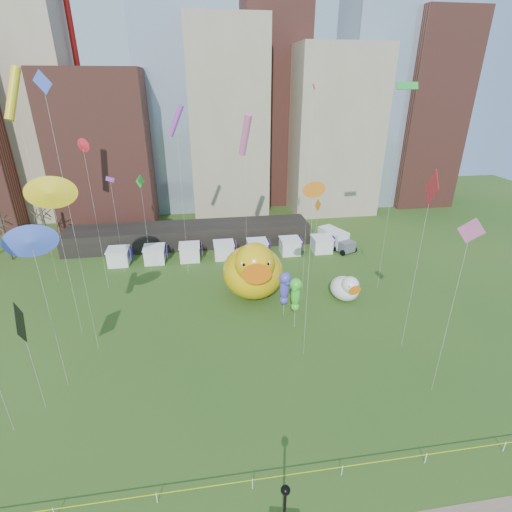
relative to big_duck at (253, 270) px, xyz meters
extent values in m
plane|color=#274D18|center=(-3.67, -24.26, -3.55)|extent=(160.00, 160.00, 0.00)
cube|color=gray|center=(-33.67, 37.74, 17.45)|extent=(14.00, 12.00, 42.00)
cube|color=brown|center=(-21.67, 31.74, 9.45)|extent=(16.00, 14.00, 26.00)
cube|color=#8C9EB2|center=(-9.67, 39.74, 23.95)|extent=(12.00, 12.00, 55.00)
cube|color=gray|center=(0.33, 35.74, 13.45)|extent=(14.00, 14.00, 34.00)
cube|color=brown|center=(10.33, 41.74, 30.45)|extent=(12.00, 12.00, 68.00)
cube|color=gray|center=(20.33, 33.74, 11.45)|extent=(16.00, 14.00, 30.00)
cube|color=#8C9EB2|center=(30.33, 37.74, 20.45)|extent=(14.00, 12.00, 48.00)
cube|color=brown|center=(40.33, 35.74, 14.45)|extent=(12.00, 12.00, 36.00)
cube|color=black|center=(-7.67, 17.74, -1.95)|extent=(38.00, 6.00, 3.20)
cube|color=white|center=(-17.67, 11.74, -2.45)|extent=(2.80, 2.80, 2.20)
cube|color=red|center=(-15.87, 11.74, -1.95)|extent=(0.08, 1.40, 1.60)
cube|color=white|center=(-12.67, 11.74, -2.45)|extent=(2.80, 2.80, 2.20)
cube|color=red|center=(-10.87, 11.74, -1.95)|extent=(0.08, 1.40, 1.60)
cube|color=white|center=(-7.67, 11.74, -2.45)|extent=(2.80, 2.80, 2.20)
cube|color=red|center=(-5.87, 11.74, -1.95)|extent=(0.08, 1.40, 1.60)
cube|color=white|center=(-2.67, 11.74, -2.45)|extent=(2.80, 2.80, 2.20)
cube|color=red|center=(-0.87, 11.74, -1.95)|extent=(0.08, 1.40, 1.60)
cube|color=white|center=(2.33, 11.74, -2.45)|extent=(2.80, 2.80, 2.20)
cube|color=red|center=(4.13, 11.74, -1.95)|extent=(0.08, 1.40, 1.60)
cube|color=white|center=(7.33, 11.74, -2.45)|extent=(2.80, 2.80, 2.20)
cube|color=red|center=(9.13, 11.74, -1.95)|extent=(0.08, 1.40, 1.60)
cube|color=white|center=(12.33, 11.74, -2.45)|extent=(2.80, 2.80, 2.20)
cube|color=red|center=(14.13, 11.74, -1.95)|extent=(0.08, 1.40, 1.60)
cylinder|color=#382B21|center=(-33.67, 15.74, 0.45)|extent=(0.44, 0.44, 8.00)
cylinder|color=#382B21|center=(-29.67, 19.74, 0.20)|extent=(0.44, 0.44, 7.50)
cylinder|color=white|center=(-9.67, -24.26, -3.10)|extent=(0.06, 0.06, 0.90)
cylinder|color=white|center=(-3.67, -24.26, -3.10)|extent=(0.06, 0.06, 0.90)
cylinder|color=white|center=(2.33, -24.26, -3.10)|extent=(0.06, 0.06, 0.90)
cylinder|color=white|center=(8.33, -24.26, -3.10)|extent=(0.06, 0.06, 0.90)
cylinder|color=white|center=(14.33, -24.26, -3.10)|extent=(0.06, 0.06, 0.90)
cube|color=#CDE00B|center=(-3.67, -24.26, -2.75)|extent=(50.00, 0.02, 0.07)
ellipsoid|color=#E3B10B|center=(0.04, 0.59, -0.52)|extent=(7.91, 9.09, 6.04)
ellipsoid|color=#E3B10B|center=(0.28, 3.92, -0.68)|extent=(2.11, 1.70, 2.45)
sphere|color=#E3B10B|center=(-0.15, -2.11, 1.91)|extent=(4.86, 4.86, 4.54)
cone|color=orange|center=(-0.29, -4.03, 1.76)|extent=(2.64, 2.22, 2.50)
sphere|color=white|center=(-1.49, -3.26, 2.51)|extent=(0.82, 0.82, 0.82)
sphere|color=white|center=(1.00, -3.44, 2.51)|extent=(0.82, 0.82, 0.82)
sphere|color=black|center=(-1.52, -3.65, 2.51)|extent=(0.41, 0.41, 0.41)
sphere|color=black|center=(0.98, -3.83, 2.51)|extent=(0.41, 0.41, 0.41)
ellipsoid|color=white|center=(10.69, -2.33, -2.18)|extent=(3.71, 4.22, 2.73)
ellipsoid|color=white|center=(10.53, -0.83, -2.25)|extent=(0.98, 0.80, 1.11)
sphere|color=white|center=(10.82, -3.55, -1.08)|extent=(2.26, 2.26, 2.06)
cone|color=orange|center=(10.92, -4.42, -1.15)|extent=(1.22, 1.04, 1.13)
sphere|color=white|center=(10.32, -4.17, -0.80)|extent=(0.37, 0.37, 0.37)
sphere|color=white|center=(11.45, -4.05, -0.80)|extent=(0.37, 0.37, 0.37)
sphere|color=black|center=(10.34, -4.35, -0.80)|extent=(0.19, 0.19, 0.19)
sphere|color=black|center=(11.46, -4.23, -0.80)|extent=(0.19, 0.19, 0.19)
cylinder|color=silver|center=(3.33, -7.21, -1.58)|extent=(0.03, 0.03, 3.94)
ellipsoid|color=green|center=(3.33, -7.21, 0.39)|extent=(1.21, 1.11, 2.49)
sphere|color=green|center=(3.33, -7.36, 1.72)|extent=(1.66, 1.66, 1.27)
cone|color=green|center=(3.33, -7.94, 1.66)|extent=(0.72, 0.90, 0.44)
sphere|color=green|center=(3.33, -7.16, -1.04)|extent=(0.89, 0.89, 0.89)
cylinder|color=silver|center=(2.72, -4.72, -1.87)|extent=(0.03, 0.03, 3.35)
ellipsoid|color=#4A40C1|center=(2.72, -4.72, -0.20)|extent=(1.04, 0.86, 2.57)
sphere|color=#4A40C1|center=(2.72, -4.87, 1.18)|extent=(1.36, 1.36, 1.31)
cone|color=#4A40C1|center=(2.72, -5.46, 1.11)|extent=(0.49, 0.84, 0.46)
sphere|color=#4A40C1|center=(2.72, -4.67, -1.67)|extent=(0.92, 0.92, 0.92)
sphere|color=black|center=(-2.43, -27.74, 1.06)|extent=(0.52, 0.52, 0.52)
cone|color=black|center=(-2.43, -27.74, 1.33)|extent=(0.19, 0.19, 0.23)
cube|color=white|center=(14.76, 13.58, -2.03)|extent=(4.00, 5.40, 2.44)
cube|color=#595960|center=(15.93, 10.69, -2.52)|extent=(2.74, 2.47, 1.56)
cylinder|color=black|center=(14.29, 11.50, -3.11)|extent=(0.56, 0.91, 0.88)
cylinder|color=black|center=(16.55, 12.41, -3.11)|extent=(0.56, 0.91, 0.88)
cylinder|color=black|center=(13.04, 14.57, -3.11)|extent=(0.56, 0.91, 0.88)
cylinder|color=black|center=(15.30, 15.49, -3.11)|extent=(0.56, 0.91, 0.88)
cylinder|color=silver|center=(-17.92, 4.55, 5.28)|extent=(0.02, 0.02, 17.66)
cone|color=red|center=(-17.92, 4.55, 14.11)|extent=(1.19, 1.17, 1.49)
cylinder|color=silver|center=(12.68, -17.99, 3.70)|extent=(0.02, 0.02, 14.49)
cube|color=pink|center=(12.68, -17.99, 10.94)|extent=(0.86, 1.82, 1.99)
cylinder|color=silver|center=(-19.14, -15.04, 0.53)|extent=(0.02, 0.02, 8.16)
cube|color=black|center=(-19.14, -15.04, 4.61)|extent=(1.13, 3.66, 3.82)
cylinder|color=silver|center=(-12.97, 8.61, 2.75)|extent=(0.02, 0.02, 12.60)
cube|color=green|center=(-12.97, 8.61, 9.05)|extent=(1.23, 1.19, 1.68)
cylinder|color=silver|center=(-18.81, -4.89, 3.93)|extent=(0.02, 0.02, 14.95)
cone|color=yellow|center=(-18.81, -4.89, 11.41)|extent=(3.00, 0.74, 2.98)
cylinder|color=silver|center=(-16.58, -7.86, 8.40)|extent=(0.02, 0.02, 23.90)
cube|color=blue|center=(-16.58, -7.86, 20.35)|extent=(1.55, 0.75, 1.70)
cylinder|color=silver|center=(3.14, -11.66, 4.53)|extent=(0.02, 0.02, 16.15)
cone|color=orange|center=(3.14, -11.66, 12.60)|extent=(1.32, 0.32, 1.31)
cylinder|color=silver|center=(-16.62, 9.10, 2.88)|extent=(0.02, 0.02, 12.86)
cube|color=purple|center=(-16.62, 9.10, 9.31)|extent=(1.37, 1.47, 0.55)
cylinder|color=silver|center=(5.57, -1.96, 8.20)|extent=(0.02, 0.02, 23.49)
cube|color=red|center=(5.57, -1.96, 19.95)|extent=(0.73, 1.65, 0.52)
cylinder|color=silver|center=(-0.03, 6.01, 5.56)|extent=(0.02, 0.02, 18.21)
cylinder|color=pink|center=(-0.03, 6.01, 14.67)|extent=(1.63, 3.10, 5.07)
cylinder|color=silver|center=(15.83, -0.57, 8.22)|extent=(0.02, 0.02, 23.54)
cube|color=green|center=(15.83, -0.57, 19.99)|extent=(2.35, 0.45, 0.73)
cylinder|color=silver|center=(-24.78, 7.42, 7.83)|extent=(0.02, 0.02, 22.75)
cylinder|color=yellow|center=(-24.78, 7.42, 19.20)|extent=(2.39, 3.32, 5.55)
cylinder|color=silver|center=(-18.07, -12.68, 3.17)|extent=(0.02, 0.02, 13.43)
cone|color=blue|center=(-18.07, -12.68, 9.88)|extent=(2.48, 1.01, 2.49)
cylinder|color=silver|center=(10.06, 7.95, 0.78)|extent=(0.02, 0.02, 8.65)
cube|color=orange|center=(10.06, 7.95, 5.11)|extent=(1.35, 1.38, 1.90)
cylinder|color=silver|center=(-7.92, 7.12, 6.35)|extent=(0.02, 0.02, 19.80)
cylinder|color=purple|center=(-7.92, 7.12, 16.25)|extent=(2.17, 0.87, 3.59)
cylinder|color=silver|center=(13.10, -11.98, 4.44)|extent=(0.02, 0.02, 15.98)
cube|color=red|center=(13.10, -11.98, 12.43)|extent=(0.87, 3.12, 3.23)
camera|label=1|loc=(-5.96, -40.47, 20.42)|focal=27.00mm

